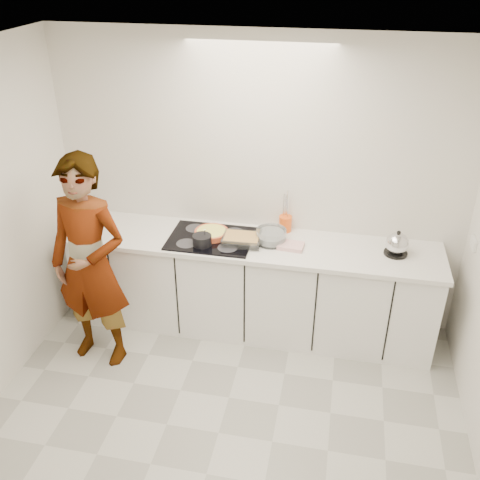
% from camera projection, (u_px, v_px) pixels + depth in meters
% --- Properties ---
extents(floor, '(3.60, 3.20, 0.00)m').
position_uv_depth(floor, '(219.00, 433.00, 3.94)').
color(floor, beige).
rests_on(floor, ground).
extents(ceiling, '(3.60, 3.20, 0.00)m').
position_uv_depth(ceiling, '(208.00, 71.00, 2.67)').
color(ceiling, white).
rests_on(ceiling, wall_back).
extents(wall_back, '(3.60, 0.00, 2.60)m').
position_uv_depth(wall_back, '(258.00, 186.00, 4.67)').
color(wall_back, silver).
rests_on(wall_back, ground).
extents(base_cabinets, '(3.20, 0.58, 0.87)m').
position_uv_depth(base_cabinets, '(250.00, 288.00, 4.82)').
color(base_cabinets, white).
rests_on(base_cabinets, floor).
extents(countertop, '(3.24, 0.64, 0.04)m').
position_uv_depth(countertop, '(251.00, 244.00, 4.60)').
color(countertop, white).
rests_on(countertop, base_cabinets).
extents(hob, '(0.72, 0.54, 0.01)m').
position_uv_depth(hob, '(211.00, 238.00, 4.63)').
color(hob, black).
rests_on(hob, countertop).
extents(tart_dish, '(0.30, 0.30, 0.05)m').
position_uv_depth(tart_dish, '(212.00, 233.00, 4.65)').
color(tart_dish, '#CF522C').
rests_on(tart_dish, hob).
extents(saucepan, '(0.16, 0.16, 0.15)m').
position_uv_depth(saucepan, '(202.00, 240.00, 4.49)').
color(saucepan, black).
rests_on(saucepan, hob).
extents(baking_dish, '(0.33, 0.25, 0.06)m').
position_uv_depth(baking_dish, '(242.00, 239.00, 4.53)').
color(baking_dish, silver).
rests_on(baking_dish, hob).
extents(mixing_bowl, '(0.34, 0.34, 0.12)m').
position_uv_depth(mixing_bowl, '(271.00, 237.00, 4.55)').
color(mixing_bowl, silver).
rests_on(mixing_bowl, countertop).
extents(tea_towel, '(0.22, 0.17, 0.03)m').
position_uv_depth(tea_towel, '(291.00, 246.00, 4.49)').
color(tea_towel, white).
rests_on(tea_towel, countertop).
extents(kettle, '(0.24, 0.24, 0.22)m').
position_uv_depth(kettle, '(397.00, 244.00, 4.36)').
color(kettle, black).
rests_on(kettle, countertop).
extents(utensil_crock, '(0.13, 0.13, 0.14)m').
position_uv_depth(utensil_crock, '(285.00, 224.00, 4.73)').
color(utensil_crock, '#FD5E18').
rests_on(utensil_crock, countertop).
extents(cook, '(0.71, 0.51, 1.83)m').
position_uv_depth(cook, '(90.00, 265.00, 4.26)').
color(cook, white).
rests_on(cook, floor).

